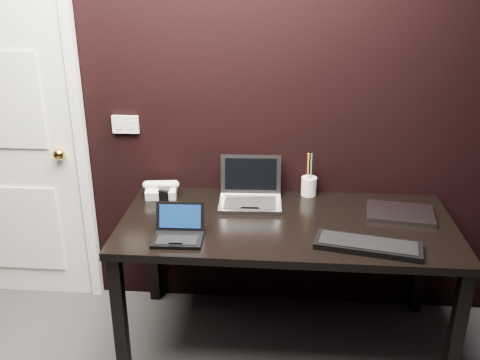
# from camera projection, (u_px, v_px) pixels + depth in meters

# --- Properties ---
(wall_back) EXTENTS (4.00, 0.00, 4.00)m
(wall_back) POSITION_uv_depth(u_px,v_px,m) (235.00, 94.00, 2.91)
(wall_back) COLOR black
(wall_back) RESTS_ON ground
(door) EXTENTS (0.99, 0.10, 2.14)m
(door) POSITION_uv_depth(u_px,v_px,m) (2.00, 135.00, 3.08)
(door) COLOR white
(door) RESTS_ON ground
(wall_switch) EXTENTS (0.15, 0.02, 0.10)m
(wall_switch) POSITION_uv_depth(u_px,v_px,m) (126.00, 124.00, 3.01)
(wall_switch) COLOR silver
(wall_switch) RESTS_ON wall_back
(desk) EXTENTS (1.70, 0.80, 0.74)m
(desk) POSITION_uv_depth(u_px,v_px,m) (286.00, 235.00, 2.75)
(desk) COLOR black
(desk) RESTS_ON ground
(netbook) EXTENTS (0.24, 0.22, 0.15)m
(netbook) POSITION_uv_depth(u_px,v_px,m) (178.00, 233.00, 2.54)
(netbook) COLOR black
(netbook) RESTS_ON desk
(silver_laptop) EXTENTS (0.35, 0.32, 0.23)m
(silver_laptop) POSITION_uv_depth(u_px,v_px,m) (250.00, 195.00, 2.92)
(silver_laptop) COLOR gray
(silver_laptop) RESTS_ON desk
(ext_keyboard) EXTENTS (0.51, 0.26, 0.03)m
(ext_keyboard) POSITION_uv_depth(u_px,v_px,m) (368.00, 245.00, 2.46)
(ext_keyboard) COLOR black
(ext_keyboard) RESTS_ON desk
(closed_laptop) EXTENTS (0.37, 0.29, 0.02)m
(closed_laptop) POSITION_uv_depth(u_px,v_px,m) (400.00, 213.00, 2.79)
(closed_laptop) COLOR gray
(closed_laptop) RESTS_ON desk
(desk_phone) EXTENTS (0.21, 0.17, 0.10)m
(desk_phone) POSITION_uv_depth(u_px,v_px,m) (161.00, 190.00, 3.01)
(desk_phone) COLOR white
(desk_phone) RESTS_ON desk
(mobile_phone) EXTENTS (0.07, 0.06, 0.10)m
(mobile_phone) POSITION_uv_depth(u_px,v_px,m) (163.00, 202.00, 2.86)
(mobile_phone) COLOR black
(mobile_phone) RESTS_ON desk
(pen_cup) EXTENTS (0.11, 0.11, 0.25)m
(pen_cup) POSITION_uv_depth(u_px,v_px,m) (309.00, 185.00, 3.02)
(pen_cup) COLOR silver
(pen_cup) RESTS_ON desk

